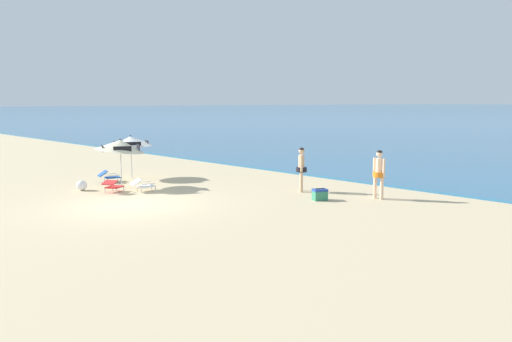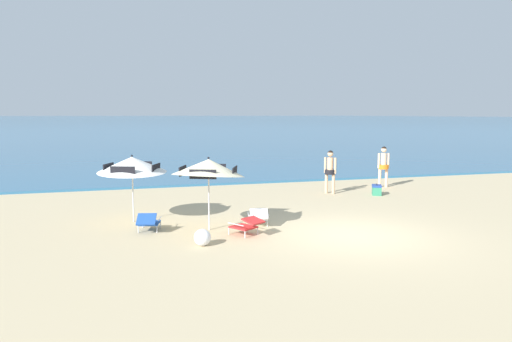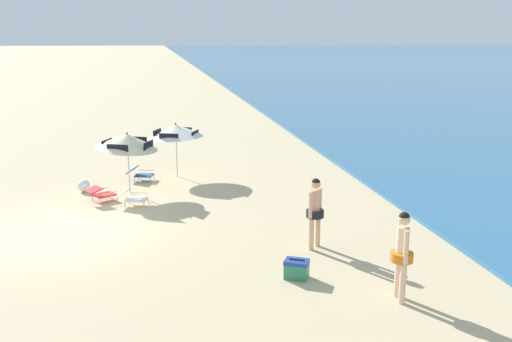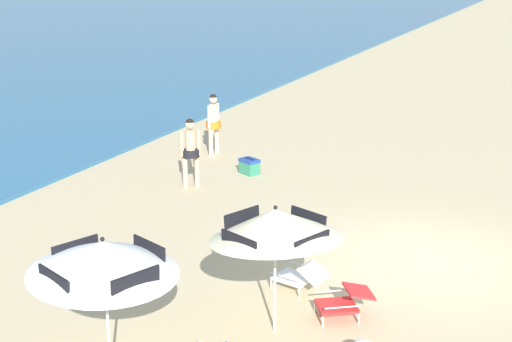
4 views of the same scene
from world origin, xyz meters
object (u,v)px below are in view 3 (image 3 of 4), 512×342
Objects in this scene: person_standing_near_shore at (402,250)px; beach_ball at (84,186)px; lounge_chair_facing_sea at (140,173)px; beach_umbrella_striped_main at (127,141)px; lounge_chair_beside_umbrella at (101,193)px; cooler_box at (297,269)px; beach_umbrella_striped_second at (176,131)px; lounge_chair_under_umbrella at (132,197)px; person_standing_beside at (315,208)px.

beach_ball is (-9.06, -6.88, -0.81)m from person_standing_near_shore.
lounge_chair_facing_sea is 11.44m from person_standing_near_shore.
lounge_chair_facing_sea is at bearing 169.85° from beach_umbrella_striped_main.
lounge_chair_facing_sea reaches higher than lounge_chair_beside_umbrella.
lounge_chair_facing_sea is at bearing 155.18° from lounge_chair_beside_umbrella.
cooler_box is (-1.30, -1.70, -0.81)m from person_standing_near_shore.
beach_umbrella_striped_main is 1.39× the size of beach_umbrella_striped_second.
beach_umbrella_striped_main is 2.17m from lounge_chair_facing_sea.
beach_umbrella_striped_second is 11.23m from person_standing_near_shore.
lounge_chair_under_umbrella is at bearing 57.82° from lounge_chair_beside_umbrella.
cooler_box is (9.25, 2.10, -1.48)m from beach_umbrella_striped_second.
person_standing_beside is at bearing 44.42° from beach_ball.
beach_ball is (-7.75, -5.19, 0.00)m from cooler_box.
lounge_chair_under_umbrella is 0.58× the size of person_standing_beside.
person_standing_near_shore is at bearing 19.79° from beach_umbrella_striped_second.
person_standing_beside is at bearing 30.22° from lounge_chair_facing_sea.
person_standing_beside is at bearing 152.22° from cooler_box.
cooler_box is (6.48, 4.53, -0.08)m from lounge_chair_beside_umbrella.
beach_umbrella_striped_main is at bearing 134.79° from lounge_chair_beside_umbrella.
beach_umbrella_striped_main is 8.33m from cooler_box.
person_standing_near_shore is 2.93× the size of cooler_box.
person_standing_beside is at bearing 21.04° from beach_umbrella_striped_second.
cooler_box is at bearing 20.97° from lounge_chair_facing_sea.
beach_umbrella_striped_second is at bearing -167.21° from cooler_box.
beach_ball is at bearing -57.10° from lounge_chair_facing_sea.
person_standing_near_shore is at bearing 52.47° from cooler_box.
lounge_chair_under_umbrella reaches higher than cooler_box.
beach_umbrella_striped_main reaches higher than cooler_box.
beach_umbrella_striped_second is 2.02× the size of lounge_chair_beside_umbrella.
beach_umbrella_striped_second reaches higher than person_standing_beside.
person_standing_near_shore is at bearing 36.33° from lounge_chair_under_umbrella.
lounge_chair_beside_umbrella is 1.00× the size of lounge_chair_facing_sea.
beach_umbrella_striped_main is 1.86m from lounge_chair_beside_umbrella.
lounge_chair_under_umbrella is 1.12m from lounge_chair_beside_umbrella.
beach_ball is (1.49, -3.09, -1.48)m from beach_umbrella_striped_second.
beach_ball is at bearing -152.83° from lounge_chair_beside_umbrella.
beach_umbrella_striped_main reaches higher than lounge_chair_facing_sea.
person_standing_beside is (7.65, 2.94, -0.69)m from beach_umbrella_striped_second.
person_standing_near_shore is at bearing 26.59° from lounge_chair_facing_sea.
lounge_chair_facing_sea is at bearing -149.78° from person_standing_beside.
lounge_chair_under_umbrella reaches higher than lounge_chair_beside_umbrella.
person_standing_beside is (7.30, 4.25, 0.72)m from lounge_chair_facing_sea.
person_standing_beside is (5.71, 4.54, -0.72)m from beach_umbrella_striped_main.
lounge_chair_under_umbrella is 3.03m from lounge_chair_facing_sea.
lounge_chair_under_umbrella is 6.20m from person_standing_beside.
cooler_box is at bearing -27.78° from person_standing_beside.
beach_umbrella_striped_main is 6.82× the size of beach_ball.
person_standing_beside reaches higher than lounge_chair_beside_umbrella.
person_standing_beside reaches higher than cooler_box.
beach_umbrella_striped_main is 4.65× the size of cooler_box.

